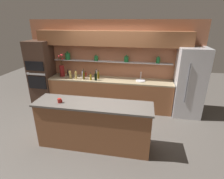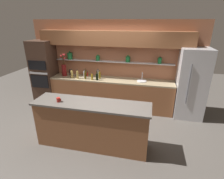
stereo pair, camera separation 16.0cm
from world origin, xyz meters
The scene contains 20 objects.
ground_plane centered at (0.00, 0.00, 0.00)m, with size 12.00×12.00×0.00m, color #4C4742.
back_wall_unit centered at (0.00, 1.53, 1.55)m, with size 5.20×0.44×2.60m.
back_counter_unit centered at (-0.03, 1.24, 0.46)m, with size 3.71×0.62×0.92m.
island_counter centered at (0.00, -0.64, 0.51)m, with size 2.41×0.61×1.02m.
refrigerator centered at (2.22, 1.20, 0.96)m, with size 0.75×0.73×1.92m.
oven_tower centered at (-2.25, 1.24, 1.00)m, with size 0.70×0.64×2.00m.
flower_vase centered at (-1.55, 1.26, 1.14)m, with size 0.16×0.17×0.71m.
sink_fixture centered at (0.89, 1.25, 0.95)m, with size 0.27×0.27×0.25m.
bottle_oil_0 centered at (-0.37, 1.22, 1.03)m, with size 0.06×0.06×0.26m.
bottle_spirit_1 centered at (-0.45, 1.32, 1.03)m, with size 0.06×0.06×0.27m.
bottle_wine_2 centered at (-0.41, 1.07, 1.03)m, with size 0.08×0.08×0.29m.
bottle_oil_3 centered at (-0.78, 1.09, 1.03)m, with size 0.05×0.05×0.26m.
bottle_spirit_4 centered at (-1.03, 1.08, 1.04)m, with size 0.06×0.06×0.28m.
bottle_sauce_5 centered at (-1.41, 1.36, 1.00)m, with size 0.05×0.05×0.19m.
bottle_oil_6 centered at (-0.90, 1.39, 1.01)m, with size 0.06×0.06×0.23m.
bottle_oil_7 centered at (-0.56, 1.07, 1.01)m, with size 0.06×0.06×0.22m.
bottle_sauce_8 centered at (-0.81, 1.34, 0.99)m, with size 0.05×0.05×0.17m.
bottle_spirit_9 centered at (-0.84, 1.19, 1.03)m, with size 0.07×0.07×0.26m.
bottle_spirit_10 centered at (-1.23, 1.12, 1.03)m, with size 0.07×0.07×0.27m.
coffee_mug centered at (-0.66, -0.73, 1.06)m, with size 0.10×0.08×0.09m.
Camera 2 is at (1.11, -3.63, 2.57)m, focal length 28.00 mm.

